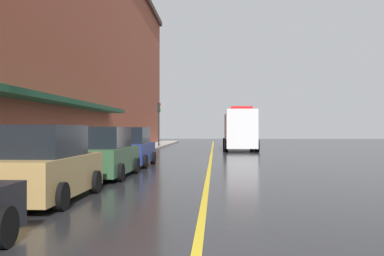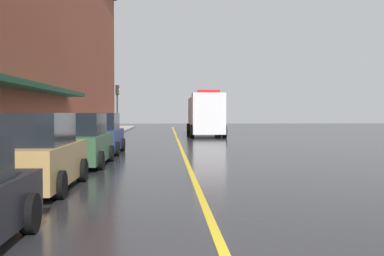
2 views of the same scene
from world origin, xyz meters
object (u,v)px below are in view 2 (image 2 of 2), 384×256
parked_car_2 (79,141)px  parking_meter_0 (37,137)px  parked_car_3 (99,135)px  traffic_light_near (117,99)px  parked_car_1 (35,154)px  box_truck (205,115)px

parked_car_2 → parking_meter_0: size_ratio=3.42×
parked_car_2 → parked_car_3: size_ratio=1.06×
parking_meter_0 → traffic_light_near: 27.09m
parked_car_3 → parking_meter_0: size_ratio=3.24×
parked_car_2 → parking_meter_0: (-1.43, -0.31, 0.18)m
parked_car_2 → parked_car_1: bearing=179.5°
parked_car_1 → parked_car_3: (0.08, 10.56, 0.00)m
parking_meter_0 → traffic_light_near: (0.06, 27.01, 2.10)m
parked_car_1 → box_truck: 27.68m
parked_car_1 → box_truck: (6.39, 26.92, 0.85)m
parked_car_3 → parked_car_2: bearing=-179.6°
box_truck → parked_car_3: bearing=-21.1°
parked_car_1 → parked_car_3: size_ratio=1.02×
parked_car_1 → box_truck: size_ratio=0.57×
parked_car_1 → traffic_light_near: traffic_light_near is taller
parked_car_2 → box_truck: box_truck is taller
parked_car_2 → parked_car_3: parked_car_3 is taller
parking_meter_0 → traffic_light_near: bearing=89.9°
parked_car_1 → parked_car_2: 5.44m
parked_car_3 → traffic_light_near: traffic_light_near is taller
parked_car_3 → traffic_light_near: bearing=3.9°
box_truck → parked_car_2: bearing=-16.4°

